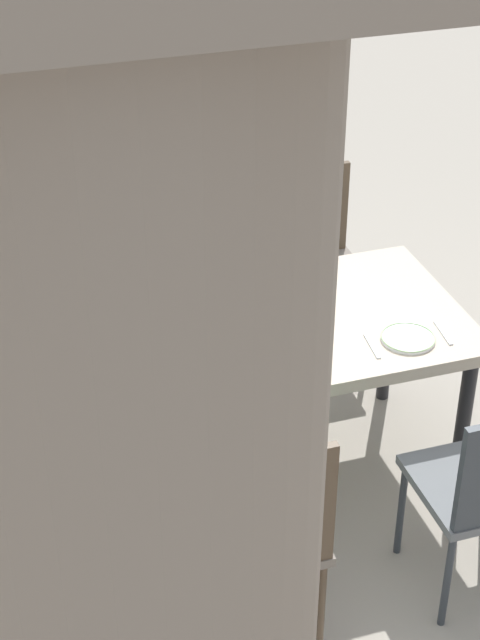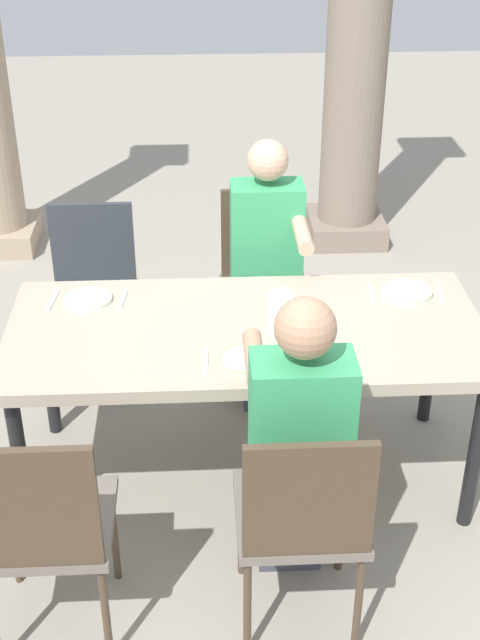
{
  "view_description": "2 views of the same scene",
  "coord_description": "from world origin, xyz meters",
  "views": [
    {
      "loc": [
        0.96,
        3.23,
        2.98
      ],
      "look_at": [
        -0.09,
        -0.06,
        0.77
      ],
      "focal_mm": 58.42,
      "sensor_mm": 36.0,
      "label": 1
    },
    {
      "loc": [
        -0.18,
        -3.0,
        2.54
      ],
      "look_at": [
        -0.03,
        -0.05,
        0.82
      ],
      "focal_mm": 48.42,
      "sensor_mm": 36.0,
      "label": 2
    }
  ],
  "objects": [
    {
      "name": "ground_plane",
      "position": [
        0.0,
        0.0,
        0.0
      ],
      "size": [
        16.0,
        16.0,
        0.0
      ],
      "primitive_type": "plane",
      "color": "gray"
    },
    {
      "name": "dining_table",
      "position": [
        0.0,
        0.0,
        0.7
      ],
      "size": [
        1.95,
        0.88,
        0.76
      ],
      "color": "tan",
      "rests_on": "ground"
    },
    {
      "name": "chair_west_south",
      "position": [
        -0.72,
        -0.86,
        0.54
      ],
      "size": [
        0.44,
        0.44,
        0.94
      ],
      "color": "#6A6158",
      "rests_on": "ground"
    },
    {
      "name": "chair_mid_north",
      "position": [
        0.14,
        0.86,
        0.56
      ],
      "size": [
        0.44,
        0.44,
        0.97
      ],
      "color": "#6A6158",
      "rests_on": "ground"
    },
    {
      "name": "chair_mid_south",
      "position": [
        0.14,
        -0.86,
        0.54
      ],
      "size": [
        0.44,
        0.44,
        0.93
      ],
      "color": "#6A6158",
      "rests_on": "ground"
    },
    {
      "name": "diner_woman_green",
      "position": [
        0.14,
        0.66,
        0.69
      ],
      "size": [
        0.35,
        0.49,
        1.3
      ],
      "color": "#3F3F4C",
      "rests_on": "ground"
    },
    {
      "name": "diner_man_white",
      "position": [
        0.14,
        -0.66,
        0.68
      ],
      "size": [
        0.35,
        0.49,
        1.28
      ],
      "color": "#3F3F4C",
      "rests_on": "ground"
    },
    {
      "name": "plate_0",
      "position": [
        -0.66,
        0.26,
        0.77
      ],
      "size": [
        0.21,
        0.21,
        0.02
      ],
      "color": "white",
      "rests_on": "dining_table"
    },
    {
      "name": "fork_0",
      "position": [
        -0.81,
        0.26,
        0.76
      ],
      "size": [
        0.03,
        0.17,
        0.01
      ],
      "primitive_type": "cube",
      "rotation": [
        0.0,
        0.0,
        -0.1
      ],
      "color": "silver",
      "rests_on": "dining_table"
    },
    {
      "name": "spoon_0",
      "position": [
        -0.51,
        0.26,
        0.76
      ],
      "size": [
        0.03,
        0.17,
        0.01
      ],
      "primitive_type": "cube",
      "rotation": [
        0.0,
        0.0,
        -0.1
      ],
      "color": "silver",
      "rests_on": "dining_table"
    },
    {
      "name": "plate_1",
      "position": [
        -0.02,
        -0.26,
        0.77
      ],
      "size": [
        0.21,
        0.21,
        0.02
      ],
      "color": "silver",
      "rests_on": "dining_table"
    },
    {
      "name": "fork_1",
      "position": [
        -0.17,
        -0.26,
        0.76
      ],
      "size": [
        0.02,
        0.17,
        0.01
      ],
      "primitive_type": "cube",
      "rotation": [
        0.0,
        0.0,
        -0.05
      ],
      "color": "silver",
      "rests_on": "dining_table"
    },
    {
      "name": "spoon_1",
      "position": [
        0.13,
        -0.26,
        0.76
      ],
      "size": [
        0.02,
        0.17,
        0.01
      ],
      "primitive_type": "cube",
      "rotation": [
        0.0,
        0.0,
        0.01
      ],
      "color": "silver",
      "rests_on": "dining_table"
    },
    {
      "name": "plate_2",
      "position": [
        0.71,
        0.25,
        0.77
      ],
      "size": [
        0.23,
        0.23,
        0.02
      ],
      "color": "white",
      "rests_on": "dining_table"
    },
    {
      "name": "fork_2",
      "position": [
        0.56,
        0.25,
        0.76
      ],
      "size": [
        0.03,
        0.17,
        0.01
      ],
      "primitive_type": "cube",
      "rotation": [
        0.0,
        0.0,
        -0.11
      ],
      "color": "silver",
      "rests_on": "dining_table"
    },
    {
      "name": "spoon_2",
      "position": [
        0.86,
        0.25,
        0.76
      ],
      "size": [
        0.03,
        0.17,
        0.01
      ],
      "primitive_type": "cube",
      "rotation": [
        0.0,
        0.0,
        -0.09
      ],
      "color": "silver",
      "rests_on": "dining_table"
    },
    {
      "name": "water_pitcher",
      "position": [
        0.14,
        -0.03,
        0.83
      ],
      "size": [
        0.11,
        0.11,
        0.16
      ],
      "color": "white",
      "rests_on": "dining_table"
    }
  ]
}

